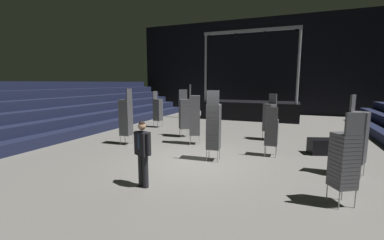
% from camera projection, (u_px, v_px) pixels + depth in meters
% --- Properties ---
extents(ground_plane, '(22.00, 30.00, 0.10)m').
position_uv_depth(ground_plane, '(198.00, 163.00, 8.56)').
color(ground_plane, slate).
extents(arena_end_wall, '(22.00, 0.30, 8.00)m').
position_uv_depth(arena_end_wall, '(259.00, 66.00, 21.75)').
color(arena_end_wall, black).
rests_on(arena_end_wall, ground_plane).
extents(bleacher_bank_left, '(4.50, 24.00, 2.70)m').
position_uv_depth(bleacher_bank_left, '(38.00, 109.00, 12.48)').
color(bleacher_bank_left, '#191E38').
rests_on(bleacher_bank_left, ground_plane).
extents(stage_riser, '(6.68, 2.90, 6.12)m').
position_uv_depth(stage_riser, '(250.00, 109.00, 18.62)').
color(stage_riser, black).
rests_on(stage_riser, ground_plane).
extents(man_with_tie, '(0.56, 0.36, 1.70)m').
position_uv_depth(man_with_tie, '(142.00, 150.00, 6.38)').
color(man_with_tie, black).
rests_on(man_with_tie, ground_plane).
extents(chair_stack_front_left, '(0.44, 0.44, 1.79)m').
position_uv_depth(chair_stack_front_left, '(271.00, 131.00, 9.12)').
color(chair_stack_front_left, '#B2B5BA').
rests_on(chair_stack_front_left, ground_plane).
extents(chair_stack_front_right, '(0.58, 0.58, 2.31)m').
position_uv_depth(chair_stack_front_right, '(357.00, 136.00, 7.11)').
color(chair_stack_front_right, '#B2B5BA').
rests_on(chair_stack_front_right, ground_plane).
extents(chair_stack_mid_left, '(0.60, 0.60, 2.05)m').
position_uv_depth(chair_stack_mid_left, '(344.00, 159.00, 5.40)').
color(chair_stack_mid_left, '#B2B5BA').
rests_on(chair_stack_mid_left, ground_plane).
extents(chair_stack_mid_right, '(0.56, 0.56, 2.56)m').
position_uv_depth(chair_stack_mid_right, '(195.00, 115.00, 10.83)').
color(chair_stack_mid_right, '#B2B5BA').
rests_on(chair_stack_mid_right, ground_plane).
extents(chair_stack_mid_centre, '(0.47, 0.47, 2.14)m').
position_uv_depth(chair_stack_mid_centre, '(158.00, 109.00, 15.00)').
color(chair_stack_mid_centre, '#B2B5BA').
rests_on(chair_stack_mid_centre, ground_plane).
extents(chair_stack_rear_left, '(0.62, 0.62, 2.31)m').
position_uv_depth(chair_stack_rear_left, '(184.00, 113.00, 12.37)').
color(chair_stack_rear_left, '#B2B5BA').
rests_on(chair_stack_rear_left, ground_plane).
extents(chair_stack_rear_right, '(0.48, 0.48, 2.39)m').
position_uv_depth(chair_stack_rear_right, '(126.00, 117.00, 10.81)').
color(chair_stack_rear_right, '#B2B5BA').
rests_on(chair_stack_rear_right, ground_plane).
extents(chair_stack_rear_centre, '(0.61, 0.61, 2.14)m').
position_uv_depth(chair_stack_rear_centre, '(270.00, 117.00, 11.69)').
color(chair_stack_rear_centre, '#B2B5BA').
rests_on(chair_stack_rear_centre, ground_plane).
extents(chair_stack_aisle_left, '(0.48, 0.48, 2.39)m').
position_uv_depth(chair_stack_aisle_left, '(214.00, 126.00, 8.55)').
color(chair_stack_aisle_left, '#B2B5BA').
rests_on(chair_stack_aisle_left, ground_plane).
extents(equipment_road_case, '(1.04, 0.85, 0.57)m').
position_uv_depth(equipment_road_case, '(322.00, 146.00, 9.45)').
color(equipment_road_case, black).
rests_on(equipment_road_case, ground_plane).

